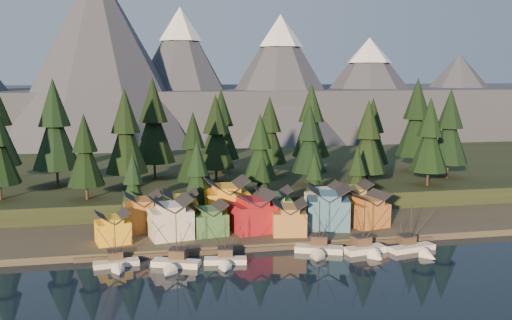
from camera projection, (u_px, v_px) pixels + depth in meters
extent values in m
plane|color=black|center=(280.00, 274.00, 110.33)|extent=(500.00, 500.00, 0.00)
cube|color=#3B372B|center=(244.00, 219.00, 148.99)|extent=(400.00, 50.00, 1.50)
cube|color=black|center=(219.00, 177.00, 197.13)|extent=(420.00, 100.00, 6.00)
cube|color=#494034|center=(262.00, 247.00, 126.25)|extent=(80.00, 4.00, 1.00)
cube|color=#414754|center=(186.00, 113.00, 340.72)|extent=(560.00, 160.00, 30.00)
cone|color=#414754|center=(98.00, 59.00, 269.33)|extent=(100.00, 100.00, 90.00)
cone|color=#414754|center=(181.00, 78.00, 295.85)|extent=(80.00, 80.00, 72.00)
cone|color=white|center=(180.00, 24.00, 291.70)|extent=(22.40, 22.40, 17.28)
cone|color=#414754|center=(280.00, 82.00, 294.15)|extent=(84.00, 84.00, 68.00)
cone|color=white|center=(280.00, 31.00, 290.23)|extent=(23.52, 23.52, 16.32)
cone|color=#414754|center=(368.00, 90.00, 321.02)|extent=(92.00, 92.00, 58.00)
cone|color=white|center=(369.00, 50.00, 317.68)|extent=(25.76, 25.76, 13.92)
cone|color=#414754|center=(457.00, 96.00, 340.95)|extent=(88.00, 88.00, 50.00)
cube|color=beige|center=(116.00, 264.00, 115.13)|extent=(9.32, 4.01, 1.47)
cone|color=beige|center=(119.00, 272.00, 110.51)|extent=(3.17, 3.44, 2.76)
cube|color=black|center=(116.00, 267.00, 115.21)|extent=(9.55, 4.09, 0.32)
cube|color=#483B26|center=(115.00, 255.00, 116.45)|extent=(3.31, 3.15, 1.66)
cube|color=#2B2929|center=(115.00, 251.00, 116.31)|extent=(3.52, 3.36, 0.18)
cylinder|color=black|center=(115.00, 240.00, 114.91)|extent=(0.17, 0.17, 8.29)
cylinder|color=black|center=(114.00, 246.00, 118.00)|extent=(0.13, 0.13, 4.05)
cube|color=silver|center=(176.00, 264.00, 114.98)|extent=(10.17, 6.30, 1.66)
cone|color=silver|center=(168.00, 273.00, 109.79)|extent=(4.07, 4.19, 3.11)
cube|color=black|center=(176.00, 267.00, 115.08)|extent=(10.41, 6.43, 0.36)
cube|color=#463425|center=(178.00, 254.00, 116.47)|extent=(4.19, 4.07, 1.86)
cube|color=#2B2929|center=(178.00, 249.00, 116.31)|extent=(4.46, 4.34, 0.21)
cylinder|color=black|center=(176.00, 237.00, 114.73)|extent=(0.19, 0.19, 9.32)
cylinder|color=black|center=(181.00, 244.00, 118.21)|extent=(0.15, 0.15, 4.56)
cube|color=silver|center=(225.00, 262.00, 116.78)|extent=(8.97, 4.12, 1.50)
cone|color=silver|center=(225.00, 269.00, 112.10)|extent=(3.24, 3.35, 2.82)
cube|color=black|center=(225.00, 264.00, 116.87)|extent=(9.19, 4.20, 0.33)
cube|color=#4B3D28|center=(225.00, 252.00, 118.12)|extent=(3.41, 3.25, 1.69)
cube|color=#2B2929|center=(225.00, 248.00, 117.98)|extent=(3.62, 3.47, 0.19)
cylinder|color=black|center=(225.00, 238.00, 116.55)|extent=(0.17, 0.17, 8.46)
cylinder|color=black|center=(225.00, 244.00, 119.69)|extent=(0.13, 0.13, 4.14)
cube|color=beige|center=(319.00, 250.00, 124.06)|extent=(10.87, 6.79, 1.79)
cone|color=beige|center=(317.00, 258.00, 118.52)|extent=(4.38, 4.49, 3.35)
cube|color=black|center=(319.00, 253.00, 124.16)|extent=(11.12, 6.93, 0.39)
cube|color=#432D24|center=(319.00, 240.00, 125.64)|extent=(4.53, 4.40, 2.01)
cube|color=#2B2929|center=(319.00, 235.00, 125.48)|extent=(4.81, 4.68, 0.22)
cylinder|color=black|center=(319.00, 223.00, 123.79)|extent=(0.20, 0.20, 10.05)
cylinder|color=black|center=(320.00, 230.00, 127.50)|extent=(0.16, 0.16, 4.91)
cube|color=white|center=(365.00, 251.00, 123.68)|extent=(9.60, 4.88, 1.79)
cone|color=white|center=(378.00, 258.00, 119.04)|extent=(3.84, 3.66, 3.35)
cube|color=black|center=(365.00, 254.00, 123.78)|extent=(9.83, 4.97, 0.39)
cube|color=brown|center=(361.00, 241.00, 124.96)|extent=(4.09, 3.91, 2.01)
cube|color=#2B2929|center=(361.00, 236.00, 124.79)|extent=(4.35, 4.17, 0.22)
cylinder|color=black|center=(364.00, 224.00, 123.30)|extent=(0.20, 0.20, 10.04)
cylinder|color=black|center=(357.00, 232.00, 126.47)|extent=(0.16, 0.16, 4.91)
cube|color=white|center=(412.00, 249.00, 124.95)|extent=(11.03, 5.17, 1.60)
cone|color=white|center=(430.00, 257.00, 119.65)|extent=(3.70, 4.18, 3.00)
cube|color=black|center=(412.00, 252.00, 125.04)|extent=(11.29, 5.27, 0.35)
cube|color=#4C3828|center=(407.00, 240.00, 126.48)|extent=(3.76, 3.61, 1.80)
cube|color=#2B2929|center=(407.00, 236.00, 126.32)|extent=(4.00, 3.85, 0.20)
cylinder|color=black|center=(411.00, 225.00, 124.74)|extent=(0.18, 0.18, 9.01)
cylinder|color=black|center=(401.00, 231.00, 128.26)|extent=(0.14, 0.14, 4.41)
cube|color=gold|center=(113.00, 232.00, 125.42)|extent=(8.25, 7.58, 4.86)
cube|color=gold|center=(112.00, 219.00, 124.98)|extent=(5.12, 6.77, 0.99)
cube|color=beige|center=(171.00, 223.00, 129.30)|extent=(10.44, 9.65, 6.55)
cube|color=beige|center=(170.00, 207.00, 128.71)|extent=(6.41, 8.71, 1.27)
cube|color=#3C6E3C|center=(209.00, 223.00, 132.06)|extent=(8.67, 8.25, 5.07)
cube|color=#3C6E3C|center=(209.00, 211.00, 131.60)|extent=(5.27, 7.55, 1.07)
cube|color=maroon|center=(253.00, 218.00, 134.40)|extent=(10.96, 10.13, 6.60)
cube|color=maroon|center=(253.00, 201.00, 133.80)|extent=(6.82, 9.03, 1.31)
cube|color=#9F7038|center=(289.00, 222.00, 132.53)|extent=(8.74, 8.74, 5.47)
cube|color=#9F7038|center=(289.00, 208.00, 132.03)|extent=(5.31, 8.06, 1.08)
cube|color=#386585|center=(328.00, 213.00, 137.16)|extent=(11.54, 10.39, 7.26)
cube|color=#386585|center=(328.00, 196.00, 136.51)|extent=(7.19, 9.19, 1.39)
cube|color=#A8632B|center=(368.00, 214.00, 139.15)|extent=(9.76, 8.98, 5.73)
cube|color=#A8632B|center=(368.00, 201.00, 138.63)|extent=(6.07, 7.99, 1.17)
cube|color=#9D6328|center=(143.00, 217.00, 135.47)|extent=(9.03, 8.21, 6.45)
cube|color=#9D6328|center=(142.00, 201.00, 134.89)|extent=(5.31, 7.67, 1.17)
cube|color=gold|center=(181.00, 215.00, 136.94)|extent=(8.36, 7.86, 6.67)
cube|color=gold|center=(180.00, 199.00, 136.34)|extent=(4.67, 7.63, 1.15)
cube|color=gold|center=(226.00, 207.00, 142.63)|extent=(10.89, 9.39, 7.87)
cube|color=gold|center=(226.00, 188.00, 141.92)|extent=(6.17, 9.00, 1.48)
cube|color=#558849|center=(273.00, 211.00, 141.82)|extent=(9.41, 8.00, 6.22)
cube|color=#558849|center=(273.00, 196.00, 141.26)|extent=(5.45, 7.51, 1.24)
cube|color=beige|center=(325.00, 207.00, 145.06)|extent=(8.75, 7.81, 6.69)
cube|color=beige|center=(325.00, 192.00, 144.46)|extent=(4.88, 7.58, 1.21)
cube|color=olive|center=(354.00, 204.00, 148.19)|extent=(8.86, 8.40, 6.68)
cube|color=olive|center=(354.00, 189.00, 147.60)|extent=(5.17, 7.92, 1.16)
cylinder|color=#332319|center=(0.00, 191.00, 147.55)|extent=(0.70, 0.70, 4.46)
cylinder|color=#332319|center=(57.00, 177.00, 165.29)|extent=(0.70, 0.70, 5.48)
cone|color=black|center=(55.00, 136.00, 163.49)|extent=(13.40, 13.40, 18.88)
cone|color=black|center=(53.00, 102.00, 162.01)|extent=(9.14, 9.14, 13.71)
cylinder|color=#332319|center=(87.00, 192.00, 147.95)|extent=(0.70, 0.70, 3.94)
cone|color=black|center=(85.00, 160.00, 146.65)|extent=(9.63, 9.63, 13.57)
cone|color=black|center=(84.00, 132.00, 145.59)|extent=(6.57, 6.57, 9.85)
cylinder|color=#332319|center=(127.00, 180.00, 161.42)|extent=(0.70, 0.70, 5.02)
cone|color=black|center=(126.00, 142.00, 159.77)|extent=(12.27, 12.27, 17.29)
cone|color=black|center=(125.00, 110.00, 158.42)|extent=(8.37, 8.37, 12.55)
cylinder|color=#332319|center=(155.00, 170.00, 177.47)|extent=(0.70, 0.70, 5.51)
cone|color=black|center=(154.00, 131.00, 175.66)|extent=(13.47, 13.47, 18.98)
cone|color=black|center=(153.00, 100.00, 174.17)|extent=(9.18, 9.18, 13.78)
cylinder|color=#332319|center=(194.00, 186.00, 155.28)|extent=(0.70, 0.70, 3.93)
cone|color=black|center=(194.00, 156.00, 153.99)|extent=(9.61, 9.61, 13.54)
cone|color=black|center=(193.00, 130.00, 152.93)|extent=(6.55, 6.55, 9.82)
cylinder|color=#332319|center=(216.00, 175.00, 171.31)|extent=(0.70, 0.70, 4.64)
cone|color=black|center=(216.00, 141.00, 169.78)|extent=(11.35, 11.35, 15.99)
cone|color=black|center=(216.00, 114.00, 168.53)|extent=(7.74, 7.74, 11.61)
cylinder|color=#332319|center=(260.00, 185.00, 156.82)|extent=(0.70, 0.70, 3.84)
cone|color=black|center=(260.00, 156.00, 155.56)|extent=(9.38, 9.38, 13.22)
cone|color=black|center=(260.00, 131.00, 154.52)|extent=(6.39, 6.39, 9.59)
cylinder|color=#332319|center=(269.00, 169.00, 181.58)|extent=(0.70, 0.70, 4.45)
cone|color=black|center=(270.00, 139.00, 180.11)|extent=(10.89, 10.89, 15.34)
cone|color=black|center=(270.00, 114.00, 178.91)|extent=(7.42, 7.42, 11.14)
cylinder|color=#332319|center=(309.00, 178.00, 166.66)|extent=(0.70, 0.70, 4.20)
cone|color=black|center=(309.00, 147.00, 165.28)|extent=(10.28, 10.28, 14.48)
cone|color=black|center=(310.00, 122.00, 164.14)|extent=(7.01, 7.01, 10.51)
cylinder|color=#332319|center=(311.00, 163.00, 192.36)|extent=(0.70, 0.70, 5.15)
cone|color=black|center=(311.00, 130.00, 190.67)|extent=(12.58, 12.58, 17.73)
cone|color=black|center=(311.00, 102.00, 189.28)|extent=(8.58, 8.58, 12.87)
cylinder|color=#332319|center=(367.00, 179.00, 164.88)|extent=(0.70, 0.70, 4.42)
cone|color=black|center=(368.00, 146.00, 163.43)|extent=(10.80, 10.80, 15.21)
cone|color=black|center=(369.00, 119.00, 162.23)|extent=(7.36, 7.36, 11.04)
cylinder|color=#332319|center=(371.00, 169.00, 181.94)|extent=(0.70, 0.70, 4.36)
cone|color=black|center=(372.00, 140.00, 180.50)|extent=(10.66, 10.66, 15.02)
cone|color=black|center=(373.00, 115.00, 179.32)|extent=(7.27, 7.27, 10.90)
cylinder|color=#332319|center=(428.00, 178.00, 166.40)|extent=(0.70, 0.70, 4.52)
cone|color=black|center=(429.00, 145.00, 164.91)|extent=(11.05, 11.05, 15.57)
cone|color=black|center=(430.00, 117.00, 163.69)|extent=(7.54, 7.54, 11.30)
cylinder|color=#332319|center=(415.00, 163.00, 191.14)|extent=(0.70, 0.70, 5.45)
cone|color=black|center=(416.00, 128.00, 189.34)|extent=(13.33, 13.33, 18.78)
cone|color=black|center=(418.00, 98.00, 187.87)|extent=(9.09, 9.09, 13.63)
cylinder|color=#332319|center=(222.00, 165.00, 188.55)|extent=(0.70, 0.70, 4.83)
cone|color=black|center=(221.00, 134.00, 186.96)|extent=(11.80, 11.80, 16.62)
cone|color=black|center=(221.00, 107.00, 185.66)|extent=(8.04, 8.04, 12.07)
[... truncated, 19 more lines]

